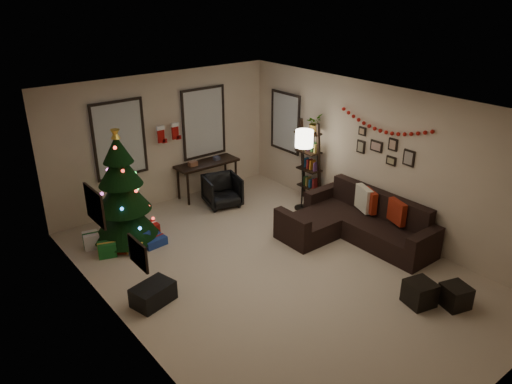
# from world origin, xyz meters

# --- Properties ---
(floor) EXTENTS (7.00, 7.00, 0.00)m
(floor) POSITION_xyz_m (0.00, 0.00, 0.00)
(floor) COLOR #C0AA91
(floor) RESTS_ON ground
(ceiling) EXTENTS (7.00, 7.00, 0.00)m
(ceiling) POSITION_xyz_m (0.00, 0.00, 2.70)
(ceiling) COLOR white
(ceiling) RESTS_ON floor
(wall_back) EXTENTS (5.00, 0.00, 5.00)m
(wall_back) POSITION_xyz_m (0.00, 3.50, 1.35)
(wall_back) COLOR beige
(wall_back) RESTS_ON floor
(wall_front) EXTENTS (5.00, 0.00, 5.00)m
(wall_front) POSITION_xyz_m (0.00, -3.50, 1.35)
(wall_front) COLOR beige
(wall_front) RESTS_ON floor
(wall_left) EXTENTS (0.00, 7.00, 7.00)m
(wall_left) POSITION_xyz_m (-2.50, 0.00, 1.35)
(wall_left) COLOR beige
(wall_left) RESTS_ON floor
(wall_right) EXTENTS (0.00, 7.00, 7.00)m
(wall_right) POSITION_xyz_m (2.50, 0.00, 1.35)
(wall_right) COLOR beige
(wall_right) RESTS_ON floor
(window_back_left) EXTENTS (1.05, 0.06, 1.50)m
(window_back_left) POSITION_xyz_m (-0.95, 3.47, 1.55)
(window_back_left) COLOR #728CB2
(window_back_left) RESTS_ON wall_back
(window_back_right) EXTENTS (1.05, 0.06, 1.50)m
(window_back_right) POSITION_xyz_m (0.95, 3.47, 1.55)
(window_back_right) COLOR #728CB2
(window_back_right) RESTS_ON wall_back
(window_right_wall) EXTENTS (0.06, 0.90, 1.30)m
(window_right_wall) POSITION_xyz_m (2.47, 2.55, 1.50)
(window_right_wall) COLOR #728CB2
(window_right_wall) RESTS_ON wall_right
(christmas_tree) EXTENTS (1.17, 1.17, 2.17)m
(christmas_tree) POSITION_xyz_m (-1.46, 2.36, 0.90)
(christmas_tree) COLOR black
(christmas_tree) RESTS_ON floor
(presents) EXTENTS (1.30, 0.89, 0.30)m
(presents) POSITION_xyz_m (-1.49, 2.18, 0.12)
(presents) COLOR navy
(presents) RESTS_ON floor
(sofa) EXTENTS (1.74, 2.54, 0.83)m
(sofa) POSITION_xyz_m (1.86, -0.07, 0.27)
(sofa) COLOR black
(sofa) RESTS_ON floor
(pillow_red_a) EXTENTS (0.23, 0.42, 0.41)m
(pillow_red_a) POSITION_xyz_m (2.21, -0.68, 0.64)
(pillow_red_a) COLOR maroon
(pillow_red_a) RESTS_ON sofa
(pillow_red_b) EXTENTS (0.27, 0.42, 0.41)m
(pillow_red_b) POSITION_xyz_m (2.21, -0.08, 0.64)
(pillow_red_b) COLOR maroon
(pillow_red_b) RESTS_ON sofa
(pillow_cream) EXTENTS (0.28, 0.47, 0.45)m
(pillow_cream) POSITION_xyz_m (2.21, 0.06, 0.63)
(pillow_cream) COLOR beige
(pillow_cream) RESTS_ON sofa
(ottoman_near) EXTENTS (0.46, 0.46, 0.36)m
(ottoman_near) POSITION_xyz_m (1.06, -2.01, 0.18)
(ottoman_near) COLOR black
(ottoman_near) RESTS_ON floor
(ottoman_far) EXTENTS (0.44, 0.44, 0.34)m
(ottoman_far) POSITION_xyz_m (1.42, -2.36, 0.17)
(ottoman_far) COLOR black
(ottoman_far) RESTS_ON floor
(desk) EXTENTS (1.39, 0.50, 0.75)m
(desk) POSITION_xyz_m (0.84, 3.22, 0.66)
(desk) COLOR black
(desk) RESTS_ON floor
(desk_chair) EXTENTS (0.76, 0.73, 0.65)m
(desk_chair) POSITION_xyz_m (0.77, 2.57, 0.33)
(desk_chair) COLOR black
(desk_chair) RESTS_ON floor
(bookshelf) EXTENTS (0.30, 0.52, 1.77)m
(bookshelf) POSITION_xyz_m (2.30, 1.59, 0.86)
(bookshelf) COLOR black
(bookshelf) RESTS_ON floor
(potted_plant) EXTENTS (0.50, 0.46, 0.45)m
(potted_plant) POSITION_xyz_m (2.30, 1.52, 1.79)
(potted_plant) COLOR #4C4C4C
(potted_plant) RESTS_ON bookshelf
(floor_lamp) EXTENTS (0.35, 0.35, 1.67)m
(floor_lamp) POSITION_xyz_m (1.95, 1.42, 1.39)
(floor_lamp) COLOR black
(floor_lamp) RESTS_ON floor
(art_map) EXTENTS (0.04, 0.60, 0.50)m
(art_map) POSITION_xyz_m (-2.48, 0.84, 1.56)
(art_map) COLOR black
(art_map) RESTS_ON wall_left
(art_abstract) EXTENTS (0.04, 0.45, 0.35)m
(art_abstract) POSITION_xyz_m (-2.48, -0.43, 1.41)
(art_abstract) COLOR black
(art_abstract) RESTS_ON wall_left
(gallery) EXTENTS (0.03, 1.25, 0.54)m
(gallery) POSITION_xyz_m (2.48, -0.07, 1.57)
(gallery) COLOR black
(gallery) RESTS_ON wall_right
(garland) EXTENTS (0.08, 1.90, 0.30)m
(garland) POSITION_xyz_m (2.45, -0.03, 2.01)
(garland) COLOR #A5140C
(garland) RESTS_ON wall_right
(stocking_left) EXTENTS (0.20, 0.05, 0.36)m
(stocking_left) POSITION_xyz_m (-0.14, 3.31, 1.54)
(stocking_left) COLOR #990F0C
(stocking_left) RESTS_ON wall_back
(stocking_right) EXTENTS (0.20, 0.05, 0.36)m
(stocking_right) POSITION_xyz_m (0.19, 3.33, 1.54)
(stocking_right) COLOR #990F0C
(stocking_right) RESTS_ON wall_back
(storage_bin) EXTENTS (0.67, 0.53, 0.30)m
(storage_bin) POSITION_xyz_m (-1.96, 0.42, 0.15)
(storage_bin) COLOR black
(storage_bin) RESTS_ON floor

